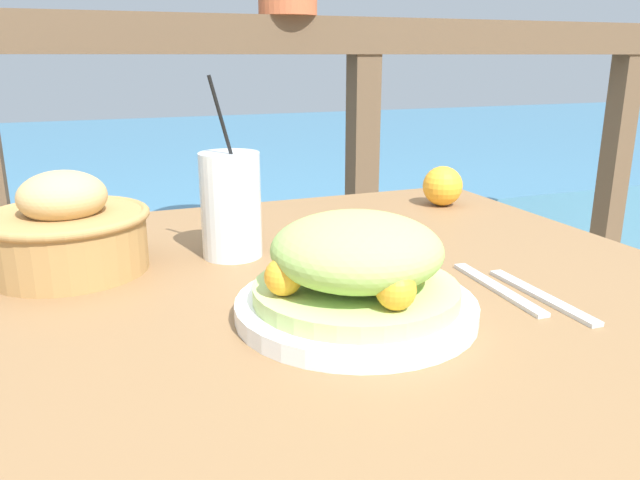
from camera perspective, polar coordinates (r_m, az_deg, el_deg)
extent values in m
cube|color=olive|center=(0.77, 0.52, -5.92)|extent=(0.98, 0.97, 0.04)
cube|color=olive|center=(1.28, -26.61, -16.48)|extent=(0.06, 0.06, 0.69)
cube|color=olive|center=(1.45, 10.29, -10.88)|extent=(0.06, 0.06, 0.69)
cube|color=brown|center=(1.55, -12.09, 17.94)|extent=(2.80, 0.08, 0.09)
cube|color=brown|center=(1.62, -26.97, -3.44)|extent=(0.07, 0.07, 1.01)
cube|color=brown|center=(1.76, 3.73, -0.08)|extent=(0.07, 0.07, 1.01)
cube|color=brown|center=(2.29, 24.85, 2.30)|extent=(0.07, 0.07, 1.01)
cube|color=teal|center=(4.11, -17.35, 4.81)|extent=(12.00, 4.00, 0.45)
cylinder|color=white|center=(0.68, 2.94, -6.27)|extent=(0.26, 0.26, 0.02)
cylinder|color=#B7D17A|center=(0.68, 2.96, -4.78)|extent=(0.22, 0.22, 0.02)
ellipsoid|color=#9EC660|center=(0.66, 3.02, -0.94)|extent=(0.18, 0.18, 0.08)
sphere|color=#F9A328|center=(0.70, 9.11, -1.84)|extent=(0.04, 0.04, 0.04)
sphere|color=#F9A328|center=(0.73, -0.54, -0.76)|extent=(0.04, 0.04, 0.04)
sphere|color=#F9A328|center=(0.64, -3.35, -3.36)|extent=(0.04, 0.04, 0.04)
sphere|color=#F9A328|center=(0.61, 6.95, -4.55)|extent=(0.04, 0.04, 0.04)
cylinder|color=silver|center=(0.88, -8.15, 3.17)|extent=(0.08, 0.08, 0.15)
cylinder|color=black|center=(0.85, -8.06, 7.55)|extent=(0.06, 0.01, 0.21)
cylinder|color=#AD7F47|center=(0.88, -22.05, -0.19)|extent=(0.20, 0.20, 0.08)
torus|color=#AD7F47|center=(0.87, -22.30, 2.02)|extent=(0.21, 0.21, 0.01)
ellipsoid|color=tan|center=(0.87, -22.48, 3.69)|extent=(0.11, 0.11, 0.07)
cube|color=silver|center=(0.79, 15.90, -4.25)|extent=(0.03, 0.18, 0.00)
cube|color=silver|center=(0.78, 19.56, -4.83)|extent=(0.02, 0.18, 0.00)
sphere|color=#F9A328|center=(1.20, 11.15, 4.87)|extent=(0.07, 0.07, 0.07)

